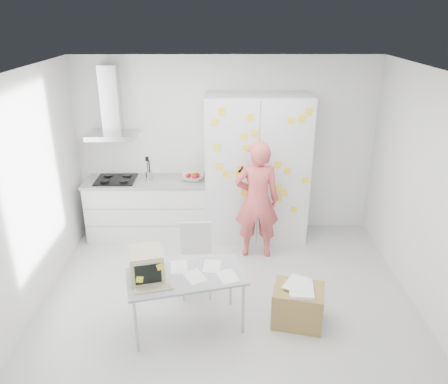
{
  "coord_description": "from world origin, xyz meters",
  "views": [
    {
      "loc": [
        -0.06,
        -4.4,
        3.28
      ],
      "look_at": [
        -0.04,
        0.61,
        1.18
      ],
      "focal_mm": 35.0,
      "sensor_mm": 36.0,
      "label": 1
    }
  ],
  "objects_px": {
    "person": "(257,200)",
    "desk": "(161,270)",
    "chair": "(196,254)",
    "cardboard_box": "(298,305)"
  },
  "relations": [
    {
      "from": "person",
      "to": "desk",
      "type": "height_order",
      "value": "person"
    },
    {
      "from": "desk",
      "to": "chair",
      "type": "bearing_deg",
      "value": 52.27
    },
    {
      "from": "person",
      "to": "cardboard_box",
      "type": "relative_size",
      "value": 2.67
    },
    {
      "from": "person",
      "to": "chair",
      "type": "height_order",
      "value": "person"
    },
    {
      "from": "chair",
      "to": "cardboard_box",
      "type": "height_order",
      "value": "chair"
    },
    {
      "from": "person",
      "to": "desk",
      "type": "relative_size",
      "value": 1.26
    },
    {
      "from": "chair",
      "to": "cardboard_box",
      "type": "xyz_separation_m",
      "value": [
        1.17,
        -0.63,
        -0.28
      ]
    },
    {
      "from": "desk",
      "to": "cardboard_box",
      "type": "xyz_separation_m",
      "value": [
        1.49,
        0.1,
        -0.52
      ]
    },
    {
      "from": "desk",
      "to": "person",
      "type": "bearing_deg",
      "value": 40.75
    },
    {
      "from": "person",
      "to": "chair",
      "type": "bearing_deg",
      "value": 48.25
    }
  ]
}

